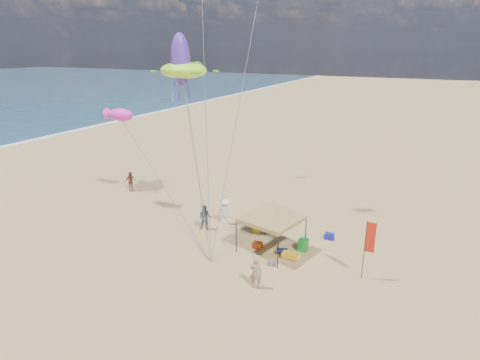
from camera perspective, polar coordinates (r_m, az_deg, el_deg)
The scene contains 18 objects.
ground at distance 21.99m, azimuth -3.57°, elevation -12.18°, with size 280.00×280.00×0.00m, color tan.
canopy_tent at distance 22.56m, azimuth 4.45°, elevation -3.22°, with size 5.49×5.49×3.47m.
feather_flag at distance 21.07m, azimuth 17.39°, elevation -8.05°, with size 0.48×0.04×3.13m.
cooler_red at distance 23.90m, azimuth 2.43°, elevation -9.00°, with size 0.54×0.38×0.38m, color #B4410E.
cooler_blue at distance 25.48m, azimuth 12.25°, elevation -7.62°, with size 0.54×0.38×0.38m, color #1417A9.
bag_navy at distance 23.40m, azimuth 5.86°, elevation -9.75°, with size 0.36×0.36×0.60m, color black.
bag_orange at distance 27.36m, azimuth 4.93°, elevation -5.41°, with size 0.36×0.36×0.60m, color #EF500D.
chair_green at distance 23.85m, azimuth 8.73°, elevation -8.85°, with size 0.50×0.50×0.70m, color #198D2B.
chair_yellow at distance 25.76m, azimuth 2.44°, elevation -6.51°, with size 0.50×0.50×0.70m, color gold.
crate_grey at distance 22.28m, azimuth 4.36°, elevation -11.36°, with size 0.34×0.30×0.28m, color slate.
beach_cart at distance 22.98m, azimuth 6.97°, elevation -10.29°, with size 0.90×0.50×0.24m, color yellow.
person_near_a at distance 20.08m, azimuth 2.21°, elevation -12.66°, with size 0.59×0.39×1.62m, color #A1795C.
person_near_b at distance 25.95m, azimuth -4.88°, elevation -5.21°, with size 0.81×0.63×1.66m, color #38424C.
person_near_c at distance 26.73m, azimuth -2.03°, elevation -4.40°, with size 1.09×0.63×1.68m, color white.
person_far_a at distance 33.82m, azimuth -14.91°, elevation -0.18°, with size 0.94×0.39×1.60m, color brown.
turtle_kite at distance 24.75m, azimuth -7.82°, elevation 14.82°, with size 2.84×2.28×0.95m, color #B5FF2D.
fish_kite at distance 29.68m, azimuth -16.17°, elevation 8.69°, with size 1.98×0.99×0.88m, color #ED2CCB.
squid_kite at distance 24.54m, azimuth -8.24°, elevation 16.23°, with size 1.11×1.11×2.89m, color #5530B7.
Camera 1 is at (9.64, -16.35, 11.11)m, focal length 30.83 mm.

